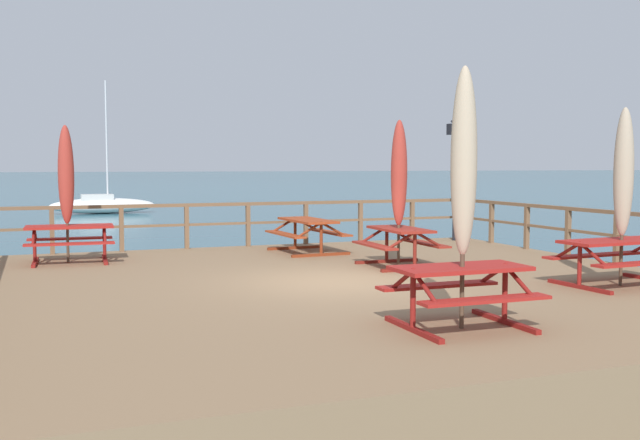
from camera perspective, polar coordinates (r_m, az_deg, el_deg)
The scene contains 15 objects.
ground_plane at distance 13.00m, azimuth 1.44°, elevation -8.36°, with size 600.00×600.00×0.00m, color #2D5B6B.
wooden_deck at distance 12.92m, azimuth 1.44°, elevation -6.56°, with size 12.43×12.06×0.83m, color #846647.
railing_waterside_far at distance 18.31m, azimuth -5.57°, elevation 0.25°, with size 12.23×0.10×1.09m.
railing_side_right at distance 16.06m, azimuth 21.89°, elevation -0.61°, with size 0.10×11.86×1.09m.
picnic_table_mid_centre at distance 14.71m, azimuth 6.20°, elevation -1.46°, with size 1.42×1.62×0.78m.
picnic_table_front_right at distance 13.35m, azimuth 22.06°, elevation -2.27°, with size 2.16×1.51×0.78m.
picnic_table_back_right at distance 9.32m, azimuth 10.74°, elevation -4.82°, with size 1.67×1.41×0.78m.
picnic_table_mid_right at distance 16.10m, azimuth -18.70°, elevation -1.15°, with size 1.80×1.48×0.78m.
picnic_table_back_left at distance 16.98m, azimuth -0.96°, elevation -0.64°, with size 1.50×1.96×0.78m.
patio_umbrella_short_mid at distance 14.60m, azimuth 6.11°, elevation 3.56°, with size 0.32×0.32×2.89m.
patio_umbrella_tall_mid_left at distance 13.21m, azimuth 22.33°, elevation 3.38°, with size 0.32×0.32×2.96m.
patio_umbrella_tall_back_left at distance 9.17m, azimuth 11.01°, elevation 4.35°, with size 0.32×0.32×3.20m.
patio_umbrella_tall_front at distance 16.05m, azimuth -18.96°, elevation 3.27°, with size 0.32×0.32×2.82m.
lamp_post_hooked at distance 19.76m, azimuth 10.25°, elevation 4.50°, with size 0.50×0.56×3.20m.
sailboat_distant at distance 45.11m, azimuth -16.41°, elevation 1.14°, with size 6.02×1.74×7.72m.
Camera 1 is at (-4.83, -11.73, 2.84)m, focal length 41.58 mm.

